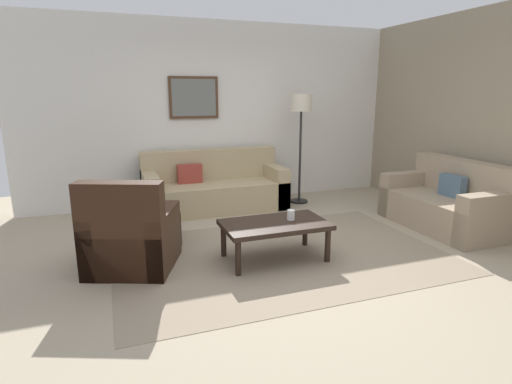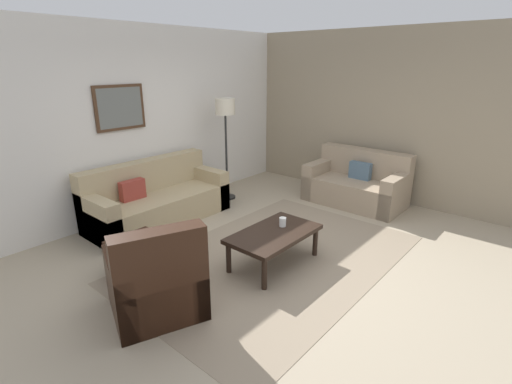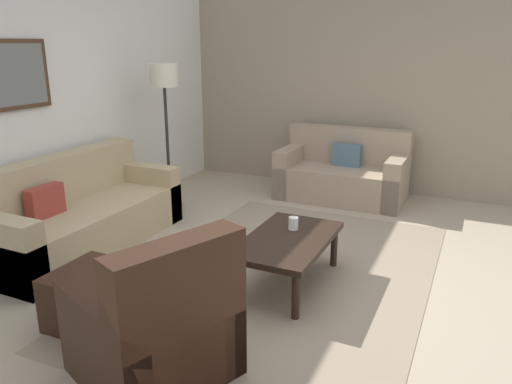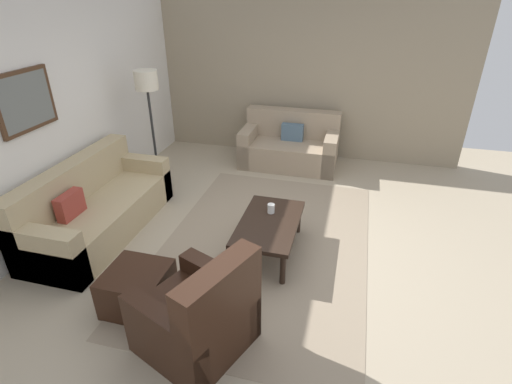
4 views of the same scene
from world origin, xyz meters
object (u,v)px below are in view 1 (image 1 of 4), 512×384
couch_main (214,189)px  coffee_table (275,227)px  ottoman (154,225)px  lamp_standing (301,114)px  couch_loveseat (449,205)px  framed_artwork (194,98)px  cup (291,215)px  armchair_leather (130,241)px

couch_main → coffee_table: couch_main is taller
ottoman → lamp_standing: size_ratio=0.33×
couch_loveseat → ottoman: bearing=168.1°
framed_artwork → cup: bearing=-79.5°
coffee_table → framed_artwork: (-0.28, 2.58, 1.30)m
ottoman → lamp_standing: 2.89m
couch_main → lamp_standing: bearing=-5.9°
cup → framed_artwork: bearing=100.5°
coffee_table → framed_artwork: bearing=96.2°
coffee_table → framed_artwork: size_ratio=1.46×
couch_loveseat → coffee_table: 2.58m
coffee_table → cup: bearing=6.9°
couch_loveseat → cup: size_ratio=14.56×
coffee_table → lamp_standing: (1.28, 2.04, 1.05)m
armchair_leather → framed_artwork: size_ratio=1.38×
couch_loveseat → lamp_standing: size_ratio=0.92×
ottoman → framed_artwork: bearing=61.2°
lamp_standing → ottoman: bearing=-156.8°
lamp_standing → framed_artwork: 1.66m
coffee_table → framed_artwork: 2.90m
ottoman → framed_artwork: framed_artwork is taller
couch_loveseat → framed_artwork: size_ratio=2.10×
couch_main → armchair_leather: size_ratio=2.01×
coffee_table → couch_main: bearing=92.7°
framed_artwork → couch_loveseat: bearing=-39.6°
couch_loveseat → armchair_leather: size_ratio=1.52×
couch_main → ottoman: 1.57m
coffee_table → lamp_standing: bearing=57.9°
ottoman → coffee_table: (1.14, -1.00, 0.16)m
armchair_leather → lamp_standing: size_ratio=0.61×
ottoman → lamp_standing: lamp_standing is taller
cup → framed_artwork: framed_artwork is taller
ottoman → cup: (1.33, -0.98, 0.26)m
ottoman → coffee_table: 1.53m
coffee_table → couch_loveseat: bearing=5.0°
cup → framed_artwork: size_ratio=0.14×
couch_loveseat → armchair_leather: armchair_leather is taller
lamp_standing → framed_artwork: size_ratio=2.27×
cup → couch_loveseat: bearing=4.9°
coffee_table → cup: 0.22m
couch_main → couch_loveseat: bearing=-36.2°
armchair_leather → cup: 1.66m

